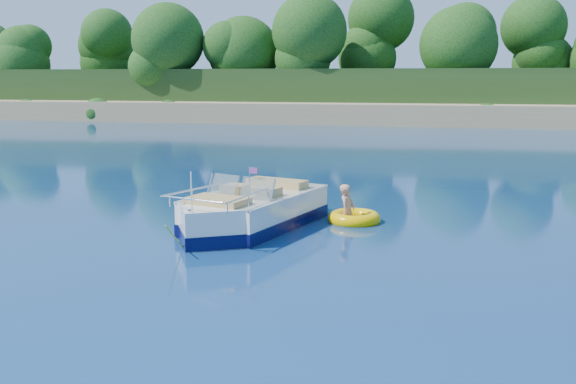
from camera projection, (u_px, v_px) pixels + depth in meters
The scene contains 6 objects.
ground at pixel (173, 265), 11.72m from camera, with size 160.00×160.00×0.00m, color #0A1B49.
shoreline at pixel (393, 98), 72.78m from camera, with size 170.00×59.00×6.00m.
treeline at pixel (377, 49), 50.11m from camera, with size 150.00×7.12×8.19m.
motorboat at pixel (248, 214), 14.41m from camera, with size 2.84×5.23×1.79m.
tow_tube at pixel (354, 218), 15.19m from camera, with size 1.38×1.38×0.33m.
boy at pixel (348, 222), 15.19m from camera, with size 0.49×0.32×1.35m, color tan.
Camera 1 is at (4.53, -10.56, 3.39)m, focal length 40.00 mm.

